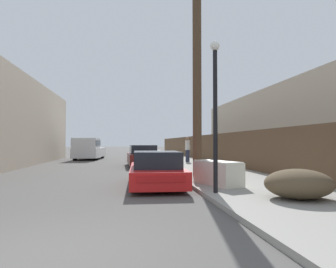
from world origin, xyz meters
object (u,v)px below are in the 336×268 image
object	(u,v)px
discarded_fridge	(218,173)
brush_pile	(299,184)
pedestrian	(188,149)
street_lamp	(215,103)
pickup_truck	(88,149)
parked_sports_car_red	(156,170)
car_parked_mid	(143,156)
utility_pole	(197,68)

from	to	relation	value
discarded_fridge	brush_pile	bearing A→B (deg)	-82.64
discarded_fridge	pedestrian	world-z (taller)	pedestrian
street_lamp	brush_pile	size ratio (longest dim) A/B	2.53
pickup_truck	pedestrian	distance (m)	9.69
parked_sports_car_red	car_parked_mid	world-z (taller)	car_parked_mid
pickup_truck	street_lamp	distance (m)	19.84
car_parked_mid	pedestrian	xyz separation A→B (m)	(3.29, 2.09, 0.42)
pickup_truck	street_lamp	xyz separation A→B (m)	(5.63, -18.95, 1.63)
brush_pile	car_parked_mid	bearing A→B (deg)	104.57
parked_sports_car_red	pickup_truck	bearing A→B (deg)	106.59
utility_pole	street_lamp	distance (m)	4.47
discarded_fridge	pedestrian	size ratio (longest dim) A/B	1.11
street_lamp	brush_pile	xyz separation A→B (m)	(1.73, -1.12, -2.07)
car_parked_mid	pedestrian	bearing A→B (deg)	30.81
utility_pole	brush_pile	world-z (taller)	utility_pole
brush_pile	parked_sports_car_red	bearing A→B (deg)	131.97
car_parked_mid	pedestrian	world-z (taller)	pedestrian
discarded_fridge	pickup_truck	bearing A→B (deg)	91.69
discarded_fridge	brush_pile	size ratio (longest dim) A/B	1.21
parked_sports_car_red	brush_pile	bearing A→B (deg)	-45.77
pickup_truck	utility_pole	size ratio (longest dim) A/B	0.62
pickup_truck	brush_pile	world-z (taller)	pickup_truck
parked_sports_car_red	pickup_truck	world-z (taller)	pickup_truck
discarded_fridge	car_parked_mid	distance (m)	9.51
car_parked_mid	street_lamp	bearing A→B (deg)	-84.42
utility_pole	pickup_truck	bearing A→B (deg)	112.17
discarded_fridge	car_parked_mid	world-z (taller)	car_parked_mid
car_parked_mid	street_lamp	size ratio (longest dim) A/B	1.04
car_parked_mid	brush_pile	bearing A→B (deg)	-77.09
pickup_truck	pedestrian	size ratio (longest dim) A/B	3.04
parked_sports_car_red	car_parked_mid	xyz separation A→B (m)	(0.01, 8.45, 0.08)
parked_sports_car_red	car_parked_mid	distance (m)	8.45
utility_pole	car_parked_mid	bearing A→B (deg)	105.11
pickup_truck	street_lamp	bearing A→B (deg)	110.83
parked_sports_car_red	pickup_truck	size ratio (longest dim) A/B	0.85
utility_pole	discarded_fridge	bearing A→B (deg)	-88.83
discarded_fridge	pickup_truck	world-z (taller)	pickup_truck
car_parked_mid	utility_pole	distance (m)	8.05
parked_sports_car_red	utility_pole	world-z (taller)	utility_pole
utility_pole	pedestrian	distance (m)	9.66
pickup_truck	brush_pile	distance (m)	21.38
utility_pole	brush_pile	xyz separation A→B (m)	(1.26, -5.11, -4.03)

